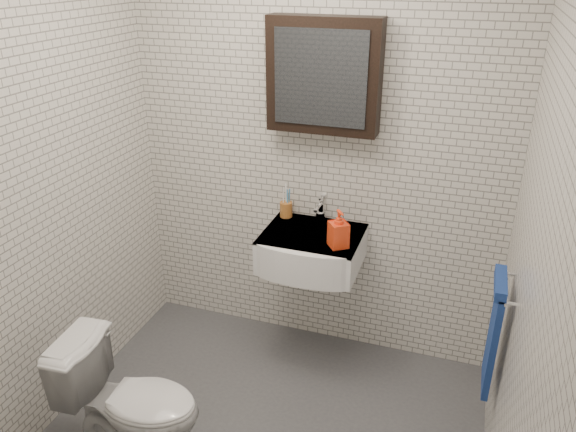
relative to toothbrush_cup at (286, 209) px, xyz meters
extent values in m
cube|color=silver|center=(0.16, 0.06, 0.35)|extent=(2.20, 0.02, 2.50)
cube|color=silver|center=(0.16, -1.94, 0.35)|extent=(2.20, 0.02, 2.50)
cube|color=silver|center=(-0.94, -0.94, 0.35)|extent=(0.02, 2.00, 2.50)
cube|color=silver|center=(1.26, -0.94, 0.35)|extent=(0.02, 2.00, 2.50)
cube|color=white|center=(0.21, -0.17, -0.15)|extent=(0.55, 0.45, 0.20)
cylinder|color=silver|center=(0.21, -0.15, -0.06)|extent=(0.31, 0.31, 0.02)
cylinder|color=silver|center=(0.21, -0.15, -0.06)|extent=(0.04, 0.04, 0.01)
cube|color=white|center=(0.21, -0.17, -0.06)|extent=(0.55, 0.45, 0.01)
cylinder|color=silver|center=(0.21, 0.00, -0.02)|extent=(0.06, 0.06, 0.06)
cylinder|color=silver|center=(0.21, 0.00, 0.04)|extent=(0.03, 0.03, 0.08)
cylinder|color=silver|center=(0.21, -0.06, 0.07)|extent=(0.02, 0.12, 0.02)
cube|color=silver|center=(0.21, 0.03, 0.09)|extent=(0.02, 0.09, 0.01)
cube|color=black|center=(0.21, -0.01, 0.80)|extent=(0.60, 0.14, 0.60)
cube|color=#3F444C|center=(0.21, -0.09, 0.80)|extent=(0.49, 0.01, 0.49)
cylinder|color=silver|center=(1.22, -0.59, 0.05)|extent=(0.02, 0.30, 0.02)
cylinder|color=silver|center=(1.24, -0.46, 0.05)|extent=(0.04, 0.02, 0.02)
cylinder|color=silver|center=(1.24, -0.72, 0.05)|extent=(0.04, 0.02, 0.02)
cube|color=navy|center=(1.21, -0.59, -0.22)|extent=(0.03, 0.26, 0.54)
cube|color=navy|center=(1.20, -0.59, 0.06)|extent=(0.05, 0.26, 0.05)
cylinder|color=#A66329|center=(0.00, 0.00, 0.00)|extent=(0.09, 0.09, 0.09)
cylinder|color=white|center=(-0.01, -0.01, 0.06)|extent=(0.02, 0.03, 0.18)
cylinder|color=#3C88C1|center=(0.01, -0.01, 0.05)|extent=(0.01, 0.02, 0.16)
cylinder|color=white|center=(0.00, 0.01, 0.06)|extent=(0.02, 0.03, 0.18)
cylinder|color=#3C88C1|center=(0.02, 0.01, 0.05)|extent=(0.02, 0.04, 0.17)
imported|color=orange|center=(0.39, -0.27, 0.05)|extent=(0.13, 0.13, 0.21)
imported|color=silver|center=(-0.36, -1.19, -0.57)|extent=(0.68, 0.42, 0.67)
camera|label=1|loc=(1.00, -2.89, 1.37)|focal=35.00mm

